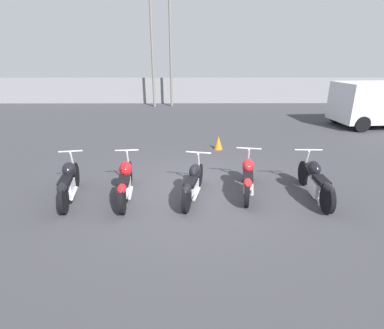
# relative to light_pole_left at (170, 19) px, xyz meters

# --- Properties ---
(ground_plane) EXTENTS (60.00, 60.00, 0.00)m
(ground_plane) POSITION_rel_light_pole_left_xyz_m (1.25, -13.16, -5.23)
(ground_plane) COLOR #38383D
(fence_back) EXTENTS (40.00, 0.04, 1.72)m
(fence_back) POSITION_rel_light_pole_left_xyz_m (1.25, 1.24, -4.37)
(fence_back) COLOR gray
(fence_back) RESTS_ON ground_plane
(light_pole_left) EXTENTS (0.70, 0.35, 9.06)m
(light_pole_left) POSITION_rel_light_pole_left_xyz_m (0.00, 0.00, 0.00)
(light_pole_left) COLOR slate
(light_pole_left) RESTS_ON ground_plane
(light_pole_right) EXTENTS (0.70, 0.35, 7.52)m
(light_pole_right) POSITION_rel_light_pole_left_xyz_m (-1.12, -0.18, -0.80)
(light_pole_right) COLOR slate
(light_pole_right) RESTS_ON ground_plane
(motorcycle_slot_0) EXTENTS (0.64, 2.02, 1.00)m
(motorcycle_slot_0) POSITION_rel_light_pole_left_xyz_m (-1.62, -13.53, -4.80)
(motorcycle_slot_0) COLOR black
(motorcycle_slot_0) RESTS_ON ground_plane
(motorcycle_slot_1) EXTENTS (0.58, 2.16, 0.98)m
(motorcycle_slot_1) POSITION_rel_light_pole_left_xyz_m (-0.32, -13.46, -4.81)
(motorcycle_slot_1) COLOR black
(motorcycle_slot_1) RESTS_ON ground_plane
(motorcycle_slot_2) EXTENTS (0.73, 1.98, 0.95)m
(motorcycle_slot_2) POSITION_rel_light_pole_left_xyz_m (1.27, -13.49, -4.83)
(motorcycle_slot_2) COLOR black
(motorcycle_slot_2) RESTS_ON ground_plane
(motorcycle_slot_3) EXTENTS (0.68, 2.02, 0.97)m
(motorcycle_slot_3) POSITION_rel_light_pole_left_xyz_m (2.60, -13.23, -4.81)
(motorcycle_slot_3) COLOR black
(motorcycle_slot_3) RESTS_ON ground_plane
(motorcycle_slot_4) EXTENTS (0.68, 2.14, 0.99)m
(motorcycle_slot_4) POSITION_rel_light_pole_left_xyz_m (4.15, -13.49, -4.80)
(motorcycle_slot_4) COLOR black
(motorcycle_slot_4) RESTS_ON ground_plane
(traffic_cone_near) EXTENTS (0.30, 0.30, 0.47)m
(traffic_cone_near) POSITION_rel_light_pole_left_xyz_m (2.22, -9.57, -5.00)
(traffic_cone_near) COLOR orange
(traffic_cone_near) RESTS_ON ground_plane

